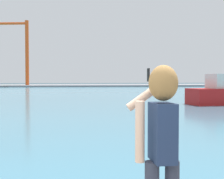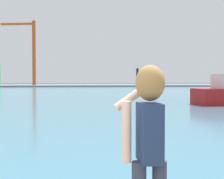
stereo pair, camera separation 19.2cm
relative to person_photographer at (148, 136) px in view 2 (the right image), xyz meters
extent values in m
plane|color=#334751|center=(-0.92, 49.36, -1.70)|extent=(220.00, 220.00, 0.00)
cube|color=teal|center=(-0.92, 51.36, -1.69)|extent=(140.00, 100.00, 0.02)
cube|color=gray|center=(-0.92, 91.36, -1.48)|extent=(140.00, 20.00, 0.45)
cube|color=#1E2D4C|center=(0.01, 0.00, 0.03)|extent=(0.20, 0.34, 0.56)
sphere|color=#E0B293|center=(0.01, 0.00, 0.49)|extent=(0.22, 0.22, 0.22)
ellipsoid|color=olive|center=(0.01, -0.02, 0.50)|extent=(0.28, 0.26, 0.34)
cylinder|color=#E0B293|center=(-0.21, 0.00, 0.04)|extent=(0.09, 0.09, 0.58)
cylinder|color=#E0B293|center=(-0.04, 0.22, 0.41)|extent=(0.52, 0.09, 0.40)
cube|color=black|center=(-0.04, 0.34, 0.58)|extent=(0.01, 0.07, 0.14)
cylinder|color=#D84C19|center=(-12.34, 87.12, 7.80)|extent=(1.00, 1.00, 18.10)
cylinder|color=#D84C19|center=(-17.03, 88.06, 16.05)|extent=(9.53, 2.56, 0.70)
camera|label=1|loc=(-0.88, -2.86, 0.55)|focal=49.85mm
camera|label=2|loc=(-0.69, -2.88, 0.55)|focal=49.85mm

